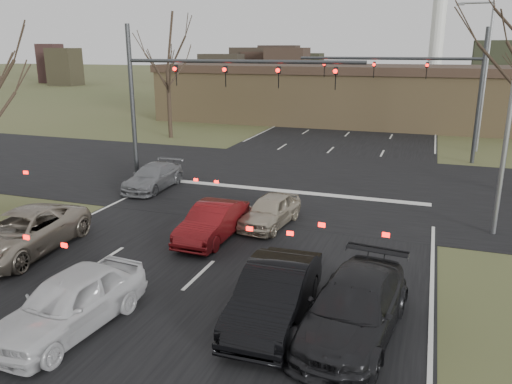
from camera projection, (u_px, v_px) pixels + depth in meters
ground at (148, 324)px, 12.77m from camera, size 360.00×360.00×0.00m
road_main at (383, 101)px, 67.17m from camera, size 14.00×300.00×0.02m
road_cross at (297, 182)px, 26.37m from camera, size 200.00×14.00×0.02m
building at (383, 95)px, 45.85m from camera, size 42.40×10.40×5.30m
mast_arm_near at (188, 84)px, 24.82m from camera, size 12.12×0.24×8.00m
mast_arm_far at (432, 79)px, 30.27m from camera, size 11.12×0.24×8.00m
streetlight_right_near at (508, 84)px, 17.49m from camera, size 2.34×0.25×10.00m
streetlight_right_far at (483, 67)px, 32.74m from camera, size 2.34×0.25×10.00m
tree_left_far at (166, 41)px, 37.54m from camera, size 5.70×5.70×9.50m
car_silver_suv at (22, 233)px, 17.06m from camera, size 2.80×5.39×1.45m
car_white_sedan at (70, 302)px, 12.36m from camera, size 2.18×4.55×1.50m
car_black_hatch at (275, 294)px, 12.76m from camera, size 1.72×4.62×1.51m
car_charcoal_sedan at (354, 308)px, 12.11m from camera, size 2.61×5.24×1.46m
car_grey_ahead at (153, 177)px, 24.95m from camera, size 1.80×4.24×1.22m
car_red_ahead at (213, 222)px, 18.32m from camera, size 1.48×4.05×1.33m
car_silver_ahead at (270, 211)px, 19.71m from camera, size 1.89×3.81×1.25m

